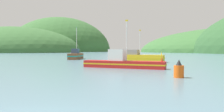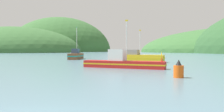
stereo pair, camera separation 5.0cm
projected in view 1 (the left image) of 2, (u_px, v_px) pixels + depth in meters
name	position (u px, v px, depth m)	size (l,w,h in m)	color
hill_far_center	(59.00, 52.00, 274.16)	(136.86, 109.49, 89.21)	#386633
hill_mid_right	(15.00, 52.00, 198.85)	(128.53, 102.83, 47.89)	#386633
fishing_boat_yellow	(135.00, 58.00, 40.25)	(10.93, 3.79, 6.15)	gold
fishing_boat_brown	(76.00, 56.00, 52.45)	(3.63, 8.28, 8.18)	brown
fishing_boat_red	(122.00, 63.00, 26.90)	(10.91, 2.99, 6.16)	red
channel_buoy	(179.00, 70.00, 17.52)	(0.83, 0.83, 1.53)	#E55914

